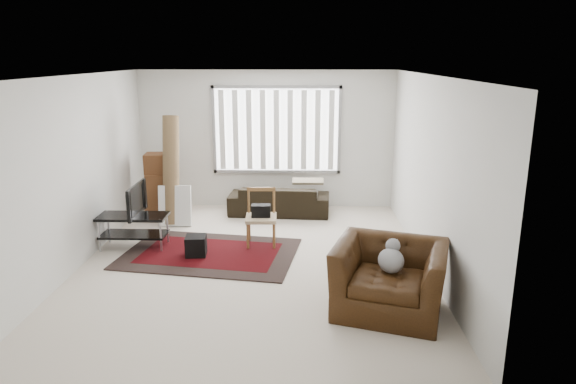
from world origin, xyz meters
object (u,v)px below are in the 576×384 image
(tv_stand, at_px, (133,224))
(sofa, at_px, (279,195))
(side_chair, at_px, (261,215))
(armchair, at_px, (390,273))
(moving_boxes, at_px, (159,189))

(tv_stand, relative_size, sofa, 0.56)
(sofa, bearing_deg, side_chair, 86.15)
(armchair, bearing_deg, moving_boxes, 153.60)
(side_chair, distance_m, armchair, 2.75)
(tv_stand, height_order, side_chair, side_chair)
(tv_stand, bearing_deg, moving_boxes, 89.95)
(moving_boxes, bearing_deg, sofa, 8.45)
(moving_boxes, relative_size, sofa, 0.64)
(sofa, distance_m, side_chair, 1.71)
(tv_stand, bearing_deg, armchair, -28.26)
(moving_boxes, distance_m, sofa, 2.25)
(moving_boxes, relative_size, side_chair, 1.35)
(moving_boxes, distance_m, armchair, 5.11)
(side_chair, bearing_deg, moving_boxes, 143.10)
(moving_boxes, bearing_deg, side_chair, -34.14)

